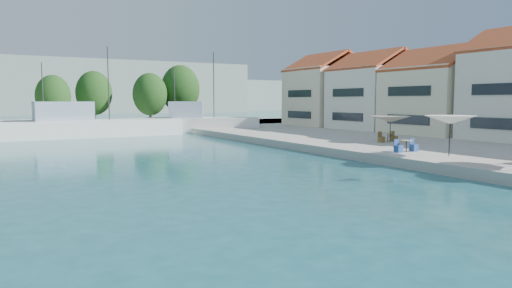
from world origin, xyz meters
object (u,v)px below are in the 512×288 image
trawler_03 (87,127)px  trawler_04 (200,123)px  umbrella_white (450,120)px  umbrella_cream (390,119)px

trawler_03 → trawler_04: 13.54m
trawler_03 → umbrella_white: trawler_03 is taller
umbrella_cream → umbrella_white: bearing=-113.8°
umbrella_cream → trawler_04: bearing=101.5°
umbrella_white → umbrella_cream: umbrella_white is taller
trawler_04 → umbrella_white: trawler_04 is taller
umbrella_white → trawler_04: bearing=92.8°
trawler_03 → umbrella_cream: bearing=-54.6°
trawler_04 → umbrella_white: 34.87m
trawler_04 → umbrella_cream: size_ratio=4.36×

